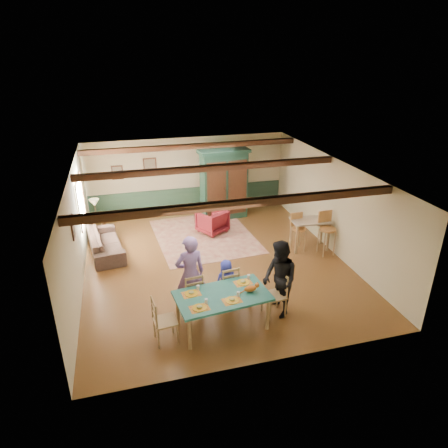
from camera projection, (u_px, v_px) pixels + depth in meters
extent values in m
plane|color=#593619|center=(215.00, 262.00, 11.15)|extent=(8.00, 8.00, 0.00)
cube|color=beige|center=(188.00, 175.00, 14.14)|extent=(7.00, 0.02, 2.70)
cube|color=beige|center=(76.00, 232.00, 9.77)|extent=(0.02, 8.00, 2.70)
cube|color=beige|center=(333.00, 206.00, 11.43)|extent=(0.02, 8.00, 2.70)
cube|color=silver|center=(214.00, 169.00, 10.06)|extent=(7.00, 8.00, 0.02)
cube|color=#203A2A|center=(189.00, 199.00, 14.48)|extent=(6.95, 0.03, 0.90)
cube|color=black|center=(241.00, 204.00, 8.06)|extent=(6.95, 0.16, 0.16)
cube|color=black|center=(211.00, 168.00, 10.45)|extent=(6.95, 0.16, 0.16)
cube|color=black|center=(192.00, 146.00, 12.74)|extent=(6.95, 0.16, 0.16)
imported|color=#8663AA|center=(190.00, 274.00, 8.80)|extent=(0.72, 0.51, 1.84)
imported|color=black|center=(279.00, 279.00, 8.68)|extent=(0.76, 0.93, 1.76)
imported|color=#2830A0|center=(226.00, 281.00, 9.24)|extent=(0.56, 0.40, 1.07)
cube|color=beige|center=(204.00, 236.00, 12.71)|extent=(3.17, 3.68, 0.01)
cube|color=#122E23|center=(224.00, 184.00, 13.67)|extent=(1.77, 0.84, 2.42)
imported|color=#511019|center=(212.00, 221.00, 12.85)|extent=(1.12, 1.13, 0.76)
imported|color=#3D2D26|center=(105.00, 243.00, 11.57)|extent=(1.13, 2.24, 0.63)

